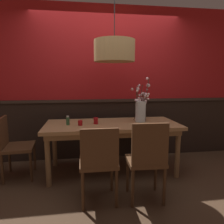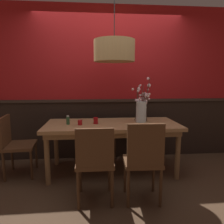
# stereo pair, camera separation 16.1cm
# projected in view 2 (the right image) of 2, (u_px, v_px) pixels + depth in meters

# --- Properties ---
(ground_plane) EXTENTS (24.00, 24.00, 0.00)m
(ground_plane) POSITION_uv_depth(u_px,v_px,m) (112.00, 171.00, 3.25)
(ground_plane) COLOR #422D1E
(back_wall) EXTENTS (5.10, 0.14, 2.65)m
(back_wall) POSITION_uv_depth(u_px,v_px,m) (109.00, 85.00, 3.70)
(back_wall) COLOR black
(back_wall) RESTS_ON ground
(dining_table) EXTENTS (1.98, 0.86, 0.76)m
(dining_table) POSITION_uv_depth(u_px,v_px,m) (112.00, 129.00, 3.15)
(dining_table) COLOR #997047
(dining_table) RESTS_ON ground
(chair_far_side_left) EXTENTS (0.46, 0.47, 0.94)m
(chair_far_side_left) POSITION_uv_depth(u_px,v_px,m) (93.00, 126.00, 4.01)
(chair_far_side_left) COLOR #4C301C
(chair_far_side_left) RESTS_ON ground
(chair_near_side_left) EXTENTS (0.43, 0.43, 0.91)m
(chair_near_side_left) POSITION_uv_depth(u_px,v_px,m) (95.00, 160.00, 2.33)
(chair_near_side_left) COLOR #4C301C
(chair_near_side_left) RESTS_ON ground
(chair_near_side_right) EXTENTS (0.44, 0.41, 0.95)m
(chair_near_side_right) POSITION_uv_depth(u_px,v_px,m) (144.00, 158.00, 2.34)
(chair_near_side_right) COLOR #4C301C
(chair_near_side_right) RESTS_ON ground
(chair_far_side_right) EXTENTS (0.43, 0.40, 0.95)m
(chair_far_side_right) POSITION_uv_depth(u_px,v_px,m) (123.00, 126.00, 4.01)
(chair_far_side_right) COLOR #4C301C
(chair_far_side_right) RESTS_ON ground
(chair_head_west_end) EXTENTS (0.46, 0.50, 0.89)m
(chair_head_west_end) POSITION_uv_depth(u_px,v_px,m) (15.00, 142.00, 3.04)
(chair_head_west_end) COLOR #4C301C
(chair_head_west_end) RESTS_ON ground
(vase_with_blossoms) EXTENTS (0.30, 0.28, 0.69)m
(vase_with_blossoms) POSITION_uv_depth(u_px,v_px,m) (142.00, 109.00, 3.22)
(vase_with_blossoms) COLOR silver
(vase_with_blossoms) RESTS_ON dining_table
(candle_holder_nearer_center) EXTENTS (0.07, 0.07, 0.10)m
(candle_holder_nearer_center) POSITION_uv_depth(u_px,v_px,m) (96.00, 121.00, 3.08)
(candle_holder_nearer_center) COLOR #9E0F14
(candle_holder_nearer_center) RESTS_ON dining_table
(candle_holder_nearer_edge) EXTENTS (0.07, 0.07, 0.07)m
(candle_holder_nearer_edge) POSITION_uv_depth(u_px,v_px,m) (80.00, 122.00, 3.00)
(candle_holder_nearer_edge) COLOR #9E0F14
(candle_holder_nearer_edge) RESTS_ON dining_table
(condiment_bottle) EXTENTS (0.05, 0.05, 0.13)m
(condiment_bottle) POSITION_uv_depth(u_px,v_px,m) (68.00, 120.00, 3.04)
(condiment_bottle) COLOR #2D5633
(condiment_bottle) RESTS_ON dining_table
(pendant_lamp) EXTENTS (0.58, 0.58, 0.99)m
(pendant_lamp) POSITION_uv_depth(u_px,v_px,m) (114.00, 51.00, 2.94)
(pendant_lamp) COLOR tan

